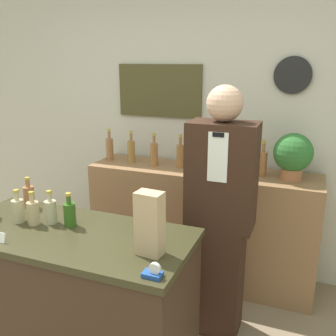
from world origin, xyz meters
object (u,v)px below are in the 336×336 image
at_px(shopkeeper, 220,217).
at_px(potted_plant, 293,154).
at_px(tape_dispenser, 153,272).
at_px(paper_bag, 150,224).

xyz_separation_m(shopkeeper, potted_plant, (0.40, 0.62, 0.33)).
bearing_deg(potted_plant, tape_dispenser, -107.97).
distance_m(potted_plant, tape_dispenser, 1.62).
height_order(shopkeeper, paper_bag, shopkeeper).
bearing_deg(shopkeeper, potted_plant, 56.94).
bearing_deg(tape_dispenser, shopkeeper, 84.11).
height_order(paper_bag, tape_dispenser, paper_bag).
height_order(potted_plant, tape_dispenser, potted_plant).
bearing_deg(potted_plant, shopkeeper, -123.06).
bearing_deg(shopkeeper, paper_bag, -105.12).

